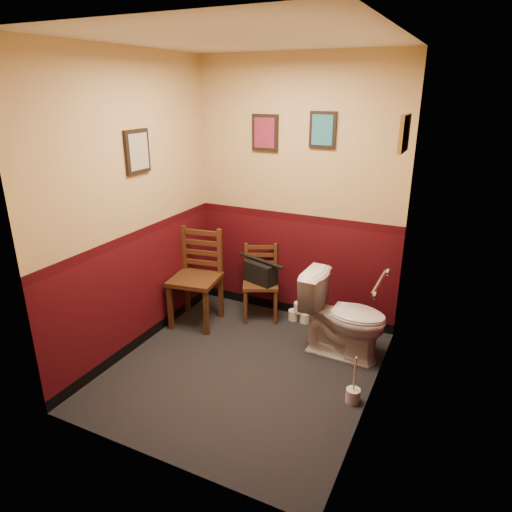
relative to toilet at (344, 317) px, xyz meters
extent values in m
cube|color=black|center=(-0.72, -0.63, -0.39)|extent=(2.20, 2.40, 0.00)
cube|color=silver|center=(-0.72, -0.63, 2.31)|extent=(2.20, 2.40, 0.00)
cube|color=#3D090E|center=(-0.72, 0.57, 0.96)|extent=(2.20, 0.00, 2.70)
cube|color=#3D090E|center=(-0.72, -1.83, 0.96)|extent=(2.20, 0.00, 2.70)
cube|color=#3D090E|center=(-1.82, -0.63, 0.96)|extent=(0.00, 2.40, 2.70)
cube|color=#3D090E|center=(0.38, -0.63, 0.96)|extent=(0.00, 2.40, 2.70)
cylinder|color=silver|center=(0.35, -0.38, 0.56)|extent=(0.03, 0.50, 0.03)
cylinder|color=silver|center=(0.37, -0.63, 0.56)|extent=(0.02, 0.06, 0.06)
cylinder|color=silver|center=(0.37, -0.13, 0.56)|extent=(0.02, 0.06, 0.06)
cube|color=black|center=(-1.07, 0.55, 1.56)|extent=(0.28, 0.03, 0.36)
cube|color=maroon|center=(-1.07, 0.53, 1.56)|extent=(0.22, 0.01, 0.30)
cube|color=black|center=(-0.47, 0.55, 1.61)|extent=(0.26, 0.03, 0.34)
cube|color=#266A7A|center=(-0.47, 0.53, 1.61)|extent=(0.20, 0.01, 0.28)
cube|color=black|center=(-1.80, -0.53, 1.46)|extent=(0.03, 0.30, 0.38)
cube|color=gray|center=(-1.79, -0.53, 1.46)|extent=(0.01, 0.24, 0.31)
cube|color=olive|center=(0.36, -0.03, 1.66)|extent=(0.03, 0.34, 0.28)
cube|color=gray|center=(0.35, -0.03, 1.66)|extent=(0.01, 0.28, 0.22)
imported|color=white|center=(0.00, 0.00, 0.00)|extent=(0.81, 0.47, 0.78)
cylinder|color=silver|center=(0.28, -0.65, -0.33)|extent=(0.12, 0.12, 0.12)
cylinder|color=silver|center=(0.28, -0.65, -0.14)|extent=(0.02, 0.02, 0.33)
cube|color=#492A16|center=(-1.57, -0.08, 0.11)|extent=(0.54, 0.54, 0.04)
cube|color=#492A16|center=(-1.74, -0.31, -0.14)|extent=(0.05, 0.05, 0.50)
cube|color=#492A16|center=(-1.80, 0.09, -0.14)|extent=(0.05, 0.05, 0.50)
cube|color=#492A16|center=(-1.34, -0.25, -0.14)|extent=(0.05, 0.05, 0.50)
cube|color=#492A16|center=(-1.40, 0.15, -0.14)|extent=(0.05, 0.05, 0.50)
cube|color=#492A16|center=(-1.80, 0.09, 0.36)|extent=(0.05, 0.05, 0.50)
cube|color=#492A16|center=(-1.40, 0.15, 0.36)|extent=(0.05, 0.05, 0.50)
cube|color=#492A16|center=(-1.60, 0.12, 0.22)|extent=(0.38, 0.09, 0.05)
cube|color=#492A16|center=(-1.60, 0.12, 0.34)|extent=(0.38, 0.09, 0.05)
cube|color=#492A16|center=(-1.60, 0.12, 0.45)|extent=(0.38, 0.09, 0.05)
cube|color=#492A16|center=(-1.60, 0.12, 0.56)|extent=(0.38, 0.09, 0.05)
cube|color=#492A16|center=(-1.01, 0.34, 0.01)|extent=(0.49, 0.49, 0.04)
cube|color=#492A16|center=(-1.09, 0.12, -0.19)|extent=(0.05, 0.05, 0.40)
cube|color=#492A16|center=(-1.22, 0.41, -0.19)|extent=(0.05, 0.05, 0.40)
cube|color=#492A16|center=(-0.80, 0.26, -0.19)|extent=(0.05, 0.05, 0.40)
cube|color=#492A16|center=(-0.93, 0.55, -0.19)|extent=(0.05, 0.05, 0.40)
cube|color=#492A16|center=(-1.23, 0.42, 0.21)|extent=(0.05, 0.04, 0.40)
cube|color=#492A16|center=(-0.94, 0.55, 0.21)|extent=(0.05, 0.04, 0.40)
cube|color=#492A16|center=(-1.08, 0.48, 0.10)|extent=(0.28, 0.15, 0.04)
cube|color=#492A16|center=(-1.08, 0.48, 0.19)|extent=(0.28, 0.15, 0.04)
cube|color=#492A16|center=(-1.08, 0.48, 0.27)|extent=(0.28, 0.15, 0.04)
cube|color=#492A16|center=(-1.08, 0.48, 0.36)|extent=(0.28, 0.15, 0.04)
cube|color=black|center=(-1.01, 0.34, 0.14)|extent=(0.39, 0.28, 0.22)
cylinder|color=black|center=(-1.01, 0.34, 0.27)|extent=(0.31, 0.13, 0.03)
cylinder|color=silver|center=(-0.66, 0.44, -0.34)|extent=(0.12, 0.12, 0.11)
cylinder|color=silver|center=(-0.53, 0.44, -0.34)|extent=(0.12, 0.12, 0.11)
cylinder|color=silver|center=(-0.59, 0.43, -0.23)|extent=(0.12, 0.12, 0.11)
camera|label=1|loc=(0.90, -3.73, 1.99)|focal=32.00mm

